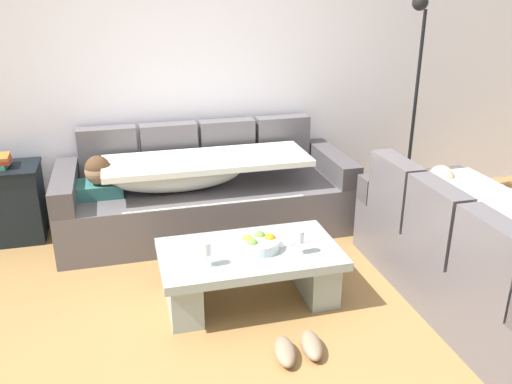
{
  "coord_description": "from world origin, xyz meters",
  "views": [
    {
      "loc": [
        -0.51,
        -2.67,
        2.05
      ],
      "look_at": [
        0.46,
        1.01,
        0.55
      ],
      "focal_mm": 37.57,
      "sensor_mm": 36.0,
      "label": 1
    }
  ],
  "objects_px": {
    "fruit_bowl": "(258,243)",
    "wine_glass_near_right": "(299,238)",
    "couch_along_wall": "(202,194)",
    "floor_lamp": "(414,90)",
    "book_stack_on_cabinet": "(0,161)",
    "open_magazine": "(287,238)",
    "pair_of_shoes": "(298,348)",
    "couch_near_window": "(477,256)",
    "wine_glass_near_left": "(206,249)",
    "coffee_table": "(250,269)"
  },
  "relations": [
    {
      "from": "wine_glass_near_left",
      "to": "open_magazine",
      "type": "height_order",
      "value": "wine_glass_near_left"
    },
    {
      "from": "coffee_table",
      "to": "wine_glass_near_right",
      "type": "xyz_separation_m",
      "value": [
        0.3,
        -0.13,
        0.26
      ]
    },
    {
      "from": "couch_along_wall",
      "to": "pair_of_shoes",
      "type": "relative_size",
      "value": 7.5
    },
    {
      "from": "wine_glass_near_right",
      "to": "book_stack_on_cabinet",
      "type": "height_order",
      "value": "book_stack_on_cabinet"
    },
    {
      "from": "fruit_bowl",
      "to": "open_magazine",
      "type": "xyz_separation_m",
      "value": [
        0.23,
        0.09,
        -0.04
      ]
    },
    {
      "from": "wine_glass_near_right",
      "to": "pair_of_shoes",
      "type": "distance_m",
      "value": 0.71
    },
    {
      "from": "couch_along_wall",
      "to": "floor_lamp",
      "type": "distance_m",
      "value": 2.18
    },
    {
      "from": "open_magazine",
      "to": "pair_of_shoes",
      "type": "bearing_deg",
      "value": -112.21
    },
    {
      "from": "couch_near_window",
      "to": "wine_glass_near_right",
      "type": "xyz_separation_m",
      "value": [
        -1.18,
        0.25,
        0.16
      ]
    },
    {
      "from": "couch_near_window",
      "to": "wine_glass_near_left",
      "type": "distance_m",
      "value": 1.81
    },
    {
      "from": "open_magazine",
      "to": "pair_of_shoes",
      "type": "xyz_separation_m",
      "value": [
        -0.16,
        -0.74,
        -0.34
      ]
    },
    {
      "from": "wine_glass_near_left",
      "to": "floor_lamp",
      "type": "distance_m",
      "value": 2.72
    },
    {
      "from": "open_magazine",
      "to": "wine_glass_near_right",
      "type": "bearing_deg",
      "value": -97.84
    },
    {
      "from": "couch_near_window",
      "to": "coffee_table",
      "type": "xyz_separation_m",
      "value": [
        -1.47,
        0.38,
        -0.1
      ]
    },
    {
      "from": "book_stack_on_cabinet",
      "to": "floor_lamp",
      "type": "distance_m",
      "value": 3.65
    },
    {
      "from": "couch_near_window",
      "to": "wine_glass_near_right",
      "type": "relative_size",
      "value": 11.85
    },
    {
      "from": "floor_lamp",
      "to": "fruit_bowl",
      "type": "bearing_deg",
      "value": -144.44
    },
    {
      "from": "couch_near_window",
      "to": "fruit_bowl",
      "type": "distance_m",
      "value": 1.47
    },
    {
      "from": "wine_glass_near_left",
      "to": "wine_glass_near_right",
      "type": "height_order",
      "value": "same"
    },
    {
      "from": "fruit_bowl",
      "to": "wine_glass_near_right",
      "type": "relative_size",
      "value": 1.69
    },
    {
      "from": "coffee_table",
      "to": "fruit_bowl",
      "type": "xyz_separation_m",
      "value": [
        0.06,
        0.0,
        0.18
      ]
    },
    {
      "from": "coffee_table",
      "to": "book_stack_on_cabinet",
      "type": "bearing_deg",
      "value": 140.29
    },
    {
      "from": "couch_near_window",
      "to": "wine_glass_near_left",
      "type": "relative_size",
      "value": 11.85
    },
    {
      "from": "open_magazine",
      "to": "floor_lamp",
      "type": "relative_size",
      "value": 0.14
    },
    {
      "from": "couch_near_window",
      "to": "open_magazine",
      "type": "relative_size",
      "value": 7.03
    },
    {
      "from": "fruit_bowl",
      "to": "wine_glass_near_right",
      "type": "height_order",
      "value": "wine_glass_near_right"
    },
    {
      "from": "wine_glass_near_right",
      "to": "book_stack_on_cabinet",
      "type": "bearing_deg",
      "value": 142.36
    },
    {
      "from": "pair_of_shoes",
      "to": "book_stack_on_cabinet",
      "type": "bearing_deg",
      "value": 131.69
    },
    {
      "from": "couch_along_wall",
      "to": "coffee_table",
      "type": "distance_m",
      "value": 1.22
    },
    {
      "from": "couch_along_wall",
      "to": "wine_glass_near_left",
      "type": "bearing_deg",
      "value": -97.95
    },
    {
      "from": "open_magazine",
      "to": "book_stack_on_cabinet",
      "type": "relative_size",
      "value": 1.28
    },
    {
      "from": "wine_glass_near_left",
      "to": "floor_lamp",
      "type": "height_order",
      "value": "floor_lamp"
    },
    {
      "from": "couch_along_wall",
      "to": "couch_near_window",
      "type": "distance_m",
      "value": 2.26
    },
    {
      "from": "fruit_bowl",
      "to": "wine_glass_near_left",
      "type": "bearing_deg",
      "value": -159.38
    },
    {
      "from": "pair_of_shoes",
      "to": "couch_near_window",
      "type": "bearing_deg",
      "value": 11.26
    },
    {
      "from": "couch_along_wall",
      "to": "book_stack_on_cabinet",
      "type": "relative_size",
      "value": 11.3
    },
    {
      "from": "couch_along_wall",
      "to": "open_magazine",
      "type": "relative_size",
      "value": 8.84
    },
    {
      "from": "coffee_table",
      "to": "wine_glass_near_right",
      "type": "bearing_deg",
      "value": -23.26
    },
    {
      "from": "wine_glass_near_left",
      "to": "open_magazine",
      "type": "relative_size",
      "value": 0.59
    },
    {
      "from": "book_stack_on_cabinet",
      "to": "pair_of_shoes",
      "type": "relative_size",
      "value": 0.66
    },
    {
      "from": "wine_glass_near_left",
      "to": "floor_lamp",
      "type": "xyz_separation_m",
      "value": [
        2.22,
        1.46,
        0.62
      ]
    },
    {
      "from": "fruit_bowl",
      "to": "wine_glass_near_right",
      "type": "distance_m",
      "value": 0.28
    },
    {
      "from": "wine_glass_near_right",
      "to": "open_magazine",
      "type": "relative_size",
      "value": 0.59
    },
    {
      "from": "wine_glass_near_left",
      "to": "book_stack_on_cabinet",
      "type": "distance_m",
      "value": 2.12
    },
    {
      "from": "coffee_table",
      "to": "couch_along_wall",
      "type": "bearing_deg",
      "value": 95.96
    },
    {
      "from": "book_stack_on_cabinet",
      "to": "wine_glass_near_left",
      "type": "bearing_deg",
      "value": -48.06
    },
    {
      "from": "open_magazine",
      "to": "wine_glass_near_left",
      "type": "bearing_deg",
      "value": -169.25
    },
    {
      "from": "coffee_table",
      "to": "fruit_bowl",
      "type": "height_order",
      "value": "fruit_bowl"
    },
    {
      "from": "wine_glass_near_left",
      "to": "wine_glass_near_right",
      "type": "bearing_deg",
      "value": 0.79
    },
    {
      "from": "wine_glass_near_left",
      "to": "pair_of_shoes",
      "type": "relative_size",
      "value": 0.5
    }
  ]
}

